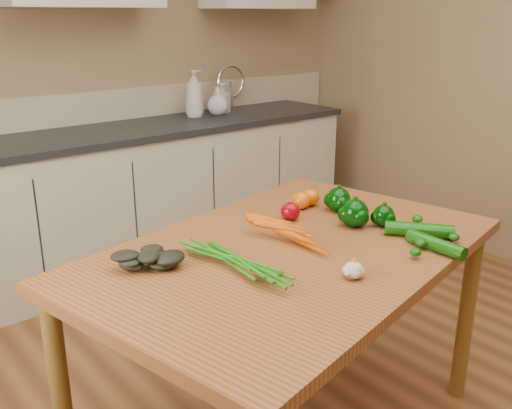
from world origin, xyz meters
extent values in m
cube|color=#977D5B|center=(0.00, 2.51, 1.30)|extent=(4.00, 0.02, 2.60)
cube|color=#C6B094|center=(0.00, 2.48, 0.55)|extent=(3.98, 0.03, 1.10)
cube|color=#BDB59E|center=(0.20, 2.19, 0.43)|extent=(2.80, 0.60, 0.86)
cube|color=#26262A|center=(0.20, 2.19, 0.88)|extent=(2.84, 0.64, 0.04)
cube|color=#99999E|center=(0.98, 2.19, 0.84)|extent=(0.55, 0.42, 0.10)
cylinder|color=silver|center=(0.98, 2.37, 1.02)|extent=(0.02, 0.02, 0.24)
cube|color=#9F592E|center=(-0.28, 0.34, 0.78)|extent=(1.66, 1.24, 0.04)
cylinder|color=olive|center=(0.48, 0.08, 0.38)|extent=(0.06, 0.06, 0.76)
cylinder|color=olive|center=(-1.03, 0.61, 0.38)|extent=(0.06, 0.06, 0.76)
cylinder|color=olive|center=(0.31, 0.89, 0.38)|extent=(0.06, 0.06, 0.76)
imported|color=silver|center=(0.60, 2.27, 1.06)|extent=(0.17, 0.17, 0.31)
imported|color=silver|center=(0.84, 2.29, 1.00)|extent=(0.13, 0.13, 0.21)
imported|color=silver|center=(0.77, 2.24, 0.99)|extent=(0.20, 0.20, 0.19)
ellipsoid|color=silver|center=(-0.29, 0.04, 0.83)|extent=(0.06, 0.06, 0.05)
sphere|color=#023104|center=(0.05, 0.34, 0.85)|extent=(0.10, 0.10, 0.10)
sphere|color=#023104|center=(0.13, 0.50, 0.85)|extent=(0.10, 0.10, 0.10)
sphere|color=#023104|center=(0.14, 0.27, 0.84)|extent=(0.08, 0.08, 0.08)
ellipsoid|color=#8E020E|center=(-0.09, 0.55, 0.83)|extent=(0.08, 0.08, 0.07)
ellipsoid|color=#E05B05|center=(0.04, 0.62, 0.83)|extent=(0.08, 0.08, 0.07)
ellipsoid|color=#E05B05|center=(0.09, 0.63, 0.83)|extent=(0.08, 0.08, 0.07)
cylinder|color=#0B4607|center=(0.15, 0.12, 0.82)|extent=(0.19, 0.22, 0.05)
cylinder|color=#0B4607|center=(0.08, 0.01, 0.82)|extent=(0.05, 0.22, 0.05)
camera|label=1|loc=(-1.52, -1.00, 1.56)|focal=40.00mm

